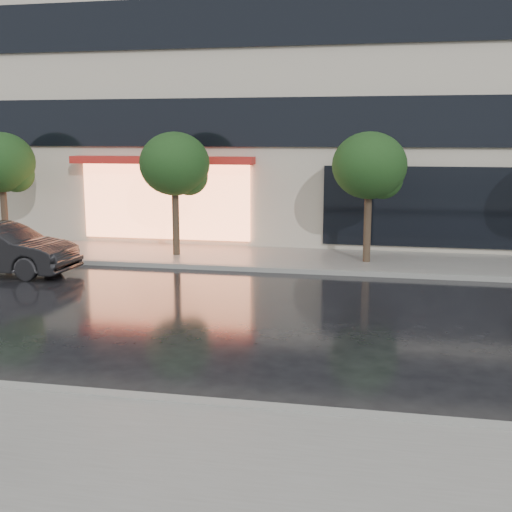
# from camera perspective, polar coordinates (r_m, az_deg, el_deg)

# --- Properties ---
(ground) EXTENTS (120.00, 120.00, 0.00)m
(ground) POSITION_cam_1_polar(r_m,az_deg,el_deg) (10.64, -8.55, -10.74)
(ground) COLOR black
(ground) RESTS_ON ground
(sidewalk_near) EXTENTS (60.00, 4.50, 0.12)m
(sidewalk_near) POSITION_cam_1_polar(r_m,az_deg,el_deg) (7.93, -16.91, -18.47)
(sidewalk_near) COLOR slate
(sidewalk_near) RESTS_ON ground
(sidewalk_far) EXTENTS (60.00, 3.50, 0.12)m
(sidewalk_far) POSITION_cam_1_polar(r_m,az_deg,el_deg) (20.21, 1.26, -0.20)
(sidewalk_far) COLOR slate
(sidewalk_far) RESTS_ON ground
(curb_near) EXTENTS (60.00, 0.25, 0.14)m
(curb_near) POSITION_cam_1_polar(r_m,az_deg,el_deg) (9.75, -10.58, -12.41)
(curb_near) COLOR gray
(curb_near) RESTS_ON ground
(curb_far) EXTENTS (60.00, 0.25, 0.14)m
(curb_far) POSITION_cam_1_polar(r_m,az_deg,el_deg) (18.52, 0.32, -1.17)
(curb_far) COLOR gray
(curb_far) RESTS_ON ground
(office_building) EXTENTS (30.00, 12.76, 18.00)m
(office_building) POSITION_cam_1_polar(r_m,az_deg,el_deg) (27.97, 4.29, 21.20)
(office_building) COLOR #B5AA99
(office_building) RESTS_ON ground
(tree_far_west) EXTENTS (2.20, 2.20, 3.99)m
(tree_far_west) POSITION_cam_1_polar(r_m,az_deg,el_deg) (22.97, -21.55, 7.56)
(tree_far_west) COLOR #33261C
(tree_far_west) RESTS_ON ground
(tree_mid_west) EXTENTS (2.20, 2.20, 3.99)m
(tree_mid_west) POSITION_cam_1_polar(r_m,az_deg,el_deg) (20.38, -7.06, 7.92)
(tree_mid_west) COLOR #33261C
(tree_mid_west) RESTS_ON ground
(tree_mid_east) EXTENTS (2.20, 2.20, 3.99)m
(tree_mid_east) POSITION_cam_1_polar(r_m,az_deg,el_deg) (19.36, 10.22, 7.70)
(tree_mid_east) COLOR #33261C
(tree_mid_east) RESTS_ON ground
(parked_car) EXTENTS (4.42, 1.73, 1.44)m
(parked_car) POSITION_cam_1_polar(r_m,az_deg,el_deg) (19.47, -21.79, 0.59)
(parked_car) COLOR black
(parked_car) RESTS_ON ground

